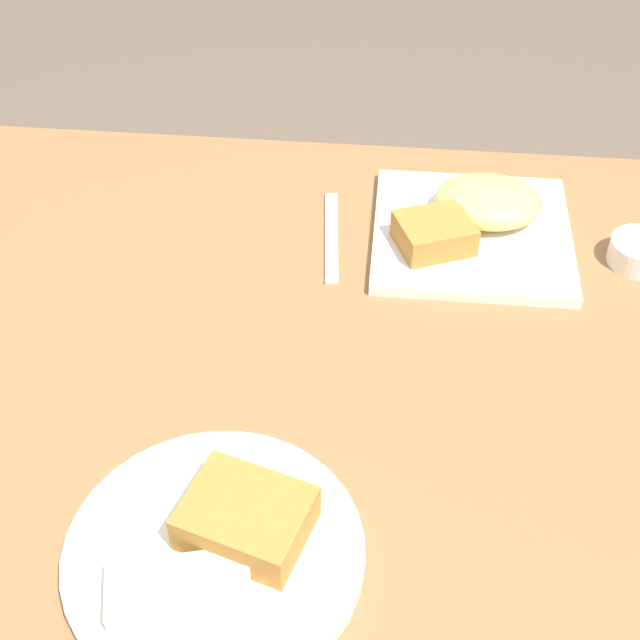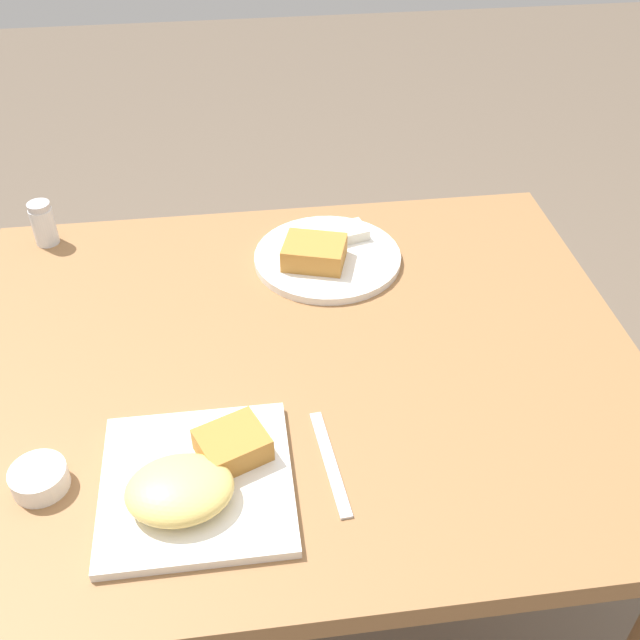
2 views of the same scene
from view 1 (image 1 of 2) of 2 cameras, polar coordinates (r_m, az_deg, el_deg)
name	(u,v)px [view 1 (image 1 of 2)]	position (r m, az deg, el deg)	size (l,w,h in m)	color
dining_table	(330,414)	(1.02, 0.65, -6.03)	(1.06, 0.87, 0.74)	olive
plate_square_near	(473,221)	(1.13, 9.79, 6.24)	(0.24, 0.24, 0.06)	white
plate_oval_far	(219,547)	(0.80, -6.46, -14.24)	(0.26, 0.26, 0.05)	white
sauce_ramekin	(640,251)	(1.14, 19.77, 4.16)	(0.07, 0.07, 0.03)	white
butter_knife	(331,236)	(1.12, 0.73, 5.38)	(0.03, 0.18, 0.00)	silver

